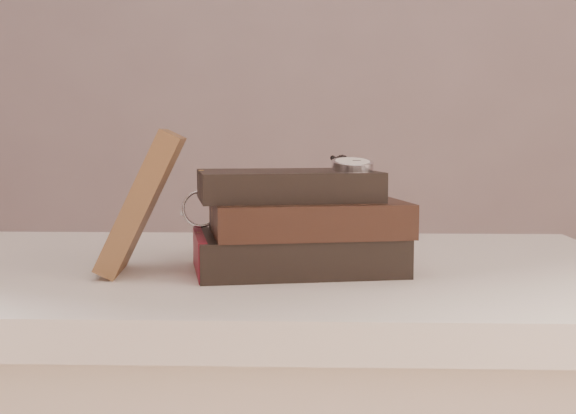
{
  "coord_description": "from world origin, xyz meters",
  "views": [
    {
      "loc": [
        0.1,
        -0.6,
        0.91
      ],
      "look_at": [
        0.07,
        0.3,
        0.82
      ],
      "focal_mm": 48.59,
      "sensor_mm": 36.0,
      "label": 1
    }
  ],
  "objects": [
    {
      "name": "table",
      "position": [
        0.0,
        0.35,
        0.66
      ],
      "size": [
        1.0,
        0.6,
        0.75
      ],
      "color": "silver",
      "rests_on": "ground"
    },
    {
      "name": "book_stack",
      "position": [
        0.08,
        0.3,
        0.8
      ],
      "size": [
        0.27,
        0.2,
        0.12
      ],
      "color": "black",
      "rests_on": "table"
    },
    {
      "name": "journal",
      "position": [
        -0.1,
        0.28,
        0.83
      ],
      "size": [
        0.11,
        0.12,
        0.17
      ],
      "primitive_type": "cube",
      "rotation": [
        0.0,
        0.45,
        0.1
      ],
      "color": "#4A301C",
      "rests_on": "table"
    },
    {
      "name": "pocket_watch",
      "position": [
        0.15,
        0.31,
        0.88
      ],
      "size": [
        0.06,
        0.15,
        0.02
      ],
      "color": "silver",
      "rests_on": "book_stack"
    },
    {
      "name": "eyeglasses",
      "position": [
        -0.02,
        0.36,
        0.82
      ],
      "size": [
        0.12,
        0.13,
        0.05
      ],
      "color": "silver",
      "rests_on": "book_stack"
    }
  ]
}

